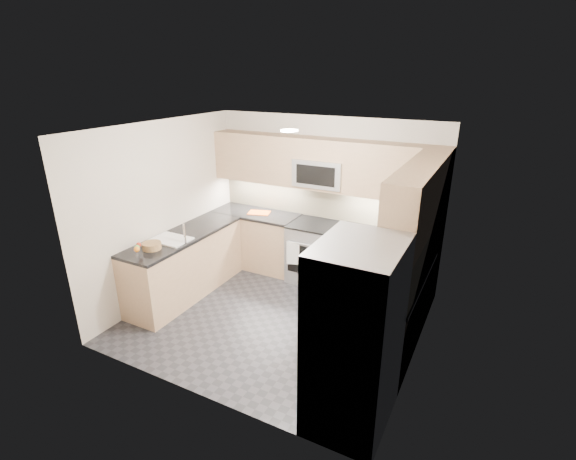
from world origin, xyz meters
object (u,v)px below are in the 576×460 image
object	(u,v)px
refrigerator	(355,337)
fruit_basket	(152,246)
utensil_bowl	(401,234)
microwave	(321,173)
gas_range	(315,253)
cutting_board	(259,213)

from	to	relation	value
refrigerator	fruit_basket	distance (m)	3.01
utensil_bowl	fruit_basket	bearing A→B (deg)	-146.97
microwave	fruit_basket	bearing A→B (deg)	-127.06
utensil_bowl	fruit_basket	world-z (taller)	utensil_bowl
gas_range	fruit_basket	xyz separation A→B (m)	(-1.50, -1.87, 0.53)
microwave	refrigerator	size ratio (longest dim) A/B	0.42
gas_range	fruit_basket	distance (m)	2.46
utensil_bowl	cutting_board	xyz separation A→B (m)	(-2.31, 0.08, -0.08)
refrigerator	microwave	bearing A→B (deg)	119.62
fruit_basket	cutting_board	bearing A→B (deg)	75.80
refrigerator	utensil_bowl	bearing A→B (deg)	94.03
microwave	cutting_board	bearing A→B (deg)	-174.49
gas_range	microwave	size ratio (longest dim) A/B	1.20
cutting_board	gas_range	bearing A→B (deg)	-1.46
fruit_basket	microwave	bearing A→B (deg)	52.94
microwave	cutting_board	distance (m)	1.28
refrigerator	cutting_board	distance (m)	3.48
cutting_board	refrigerator	bearing A→B (deg)	-44.72
gas_range	fruit_basket	bearing A→B (deg)	-128.86
utensil_bowl	cutting_board	distance (m)	2.31
microwave	fruit_basket	distance (m)	2.60
refrigerator	utensil_bowl	size ratio (longest dim) A/B	6.21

